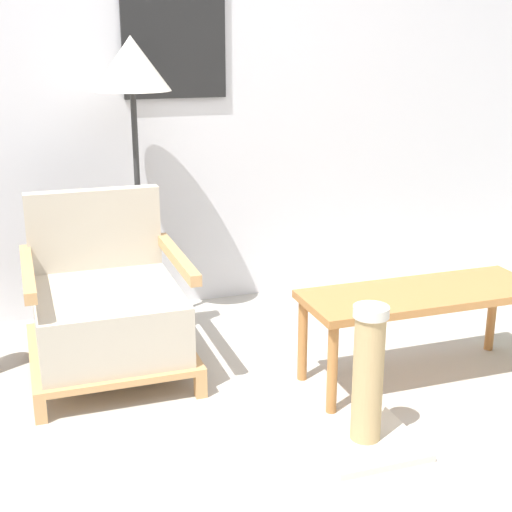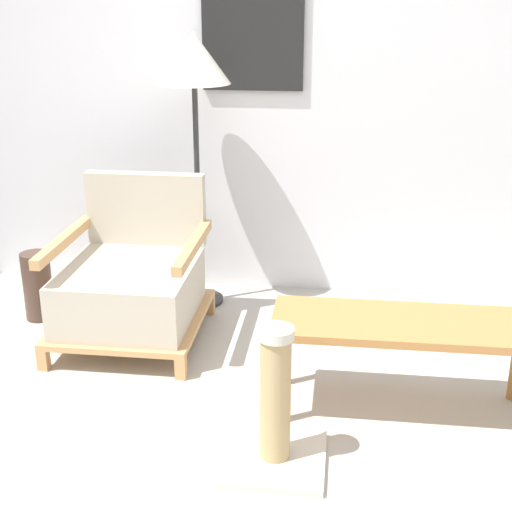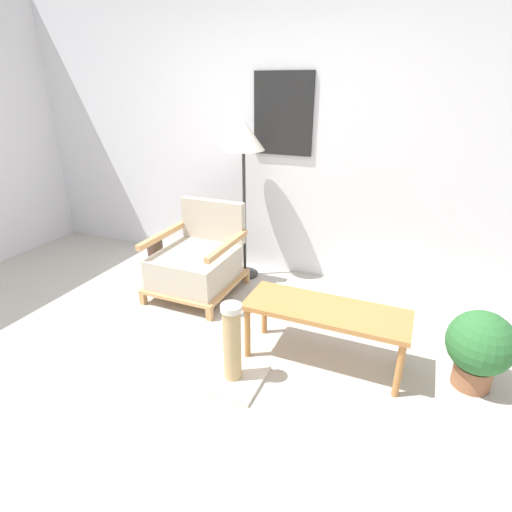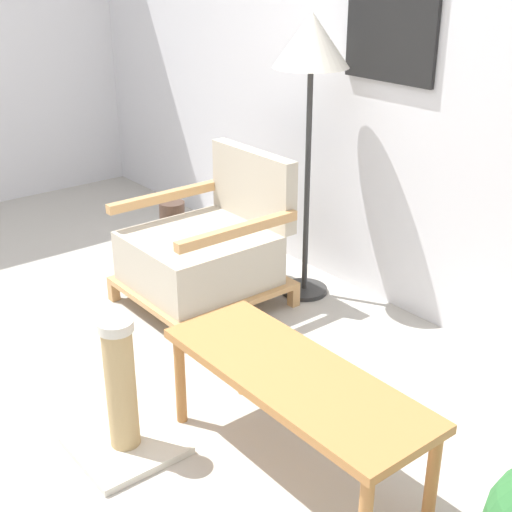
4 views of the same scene
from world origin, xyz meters
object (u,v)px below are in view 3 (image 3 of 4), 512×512
object	(u,v)px
armchair	(197,262)
coffee_table	(326,315)
floor_lamp	(243,143)
potted_plant	(480,346)
vase	(156,257)
scratching_post	(232,355)

from	to	relation	value
armchair	coffee_table	distance (m)	1.44
floor_lamp	coffee_table	xyz separation A→B (m)	(1.08, -1.04, -0.94)
coffee_table	potted_plant	size ratio (longest dim) A/B	2.06
coffee_table	potted_plant	world-z (taller)	potted_plant
vase	floor_lamp	bearing A→B (deg)	21.66
coffee_table	armchair	bearing A→B (deg)	157.68
coffee_table	vase	xyz separation A→B (m)	(-1.92, 0.71, -0.18)
potted_plant	scratching_post	size ratio (longest dim) A/B	0.93
armchair	floor_lamp	xyz separation A→B (m)	(0.25, 0.49, 1.01)
coffee_table	scratching_post	world-z (taller)	scratching_post
armchair	potted_plant	distance (m)	2.31
potted_plant	coffee_table	bearing A→B (deg)	-172.12
armchair	coffee_table	xyz separation A→B (m)	(1.33, -0.55, 0.07)
coffee_table	potted_plant	xyz separation A→B (m)	(0.95, 0.13, -0.07)
scratching_post	armchair	bearing A→B (deg)	130.57
vase	potted_plant	size ratio (longest dim) A/B	0.72
floor_lamp	scratching_post	size ratio (longest dim) A/B	2.66
floor_lamp	coffee_table	world-z (taller)	floor_lamp
coffee_table	scratching_post	xyz separation A→B (m)	(-0.49, -0.43, -0.18)
coffee_table	scratching_post	distance (m)	0.68
potted_plant	floor_lamp	bearing A→B (deg)	155.83
floor_lamp	vase	xyz separation A→B (m)	(-0.84, -0.33, -1.12)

